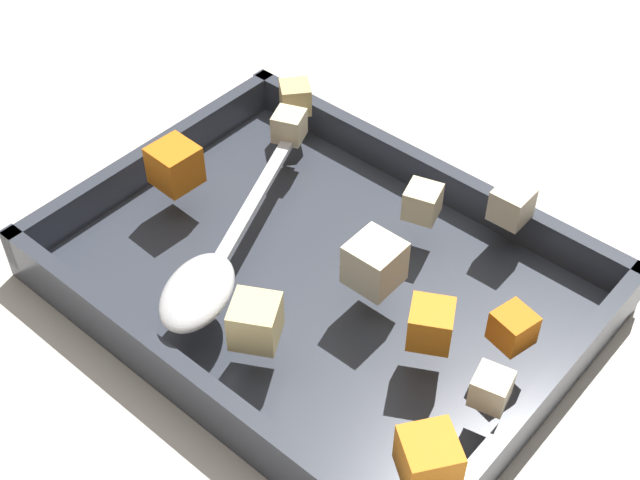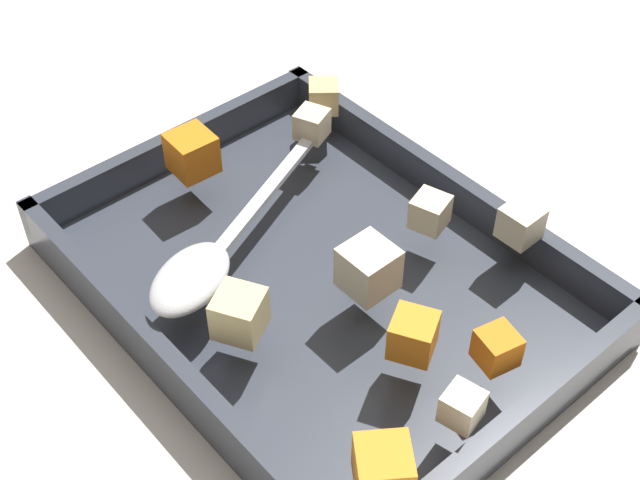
% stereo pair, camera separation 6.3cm
% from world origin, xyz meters
% --- Properties ---
extents(ground_plane, '(4.00, 4.00, 0.00)m').
position_xyz_m(ground_plane, '(0.00, 0.00, 0.00)').
color(ground_plane, beige).
extents(baking_dish, '(0.38, 0.28, 0.05)m').
position_xyz_m(baking_dish, '(0.00, -0.02, 0.01)').
color(baking_dish, '#333842').
rests_on(baking_dish, ground_plane).
extents(carrot_chunk_rim_edge, '(0.04, 0.04, 0.03)m').
position_xyz_m(carrot_chunk_rim_edge, '(0.17, -0.12, 0.06)').
color(carrot_chunk_rim_edge, orange).
rests_on(carrot_chunk_rim_edge, baking_dish).
extents(carrot_chunk_back_center, '(0.04, 0.04, 0.03)m').
position_xyz_m(carrot_chunk_back_center, '(0.11, -0.03, 0.06)').
color(carrot_chunk_back_center, orange).
rests_on(carrot_chunk_back_center, baking_dish).
extents(carrot_chunk_heap_side, '(0.03, 0.03, 0.02)m').
position_xyz_m(carrot_chunk_heap_side, '(0.15, 0.00, 0.06)').
color(carrot_chunk_heap_side, orange).
rests_on(carrot_chunk_heap_side, baking_dish).
extents(carrot_chunk_corner_nw, '(0.03, 0.03, 0.03)m').
position_xyz_m(carrot_chunk_corner_nw, '(-0.13, -0.03, 0.06)').
color(carrot_chunk_corner_nw, orange).
rests_on(carrot_chunk_corner_nw, baking_dish).
extents(potato_chunk_heap_top, '(0.03, 0.03, 0.03)m').
position_xyz_m(potato_chunk_heap_top, '(0.09, 0.10, 0.06)').
color(potato_chunk_heap_top, beige).
rests_on(potato_chunk_heap_top, baking_dish).
extents(potato_chunk_mid_left, '(0.03, 0.03, 0.02)m').
position_xyz_m(potato_chunk_mid_left, '(0.16, -0.05, 0.06)').
color(potato_chunk_mid_left, beige).
rests_on(potato_chunk_mid_left, baking_dish).
extents(potato_chunk_near_right, '(0.03, 0.03, 0.03)m').
position_xyz_m(potato_chunk_near_right, '(0.05, -0.02, 0.06)').
color(potato_chunk_near_right, beige).
rests_on(potato_chunk_near_right, baking_dish).
extents(potato_chunk_under_handle, '(0.03, 0.03, 0.02)m').
position_xyz_m(potato_chunk_under_handle, '(0.03, 0.06, 0.06)').
color(potato_chunk_under_handle, beige).
rests_on(potato_chunk_under_handle, baking_dish).
extents(potato_chunk_near_left, '(0.03, 0.03, 0.02)m').
position_xyz_m(potato_chunk_near_left, '(-0.10, 0.06, 0.06)').
color(potato_chunk_near_left, beige).
rests_on(potato_chunk_near_left, baking_dish).
extents(potato_chunk_far_left, '(0.04, 0.04, 0.03)m').
position_xyz_m(potato_chunk_far_left, '(0.02, -0.11, 0.06)').
color(potato_chunk_far_left, '#E0CC89').
rests_on(potato_chunk_far_left, baking_dish).
extents(potato_chunk_corner_ne, '(0.03, 0.03, 0.02)m').
position_xyz_m(potato_chunk_corner_ne, '(-0.12, 0.10, 0.06)').
color(potato_chunk_corner_ne, tan).
rests_on(potato_chunk_corner_ne, baking_dish).
extents(serving_spoon, '(0.12, 0.23, 0.02)m').
position_xyz_m(serving_spoon, '(-0.03, -0.10, 0.06)').
color(serving_spoon, silver).
rests_on(serving_spoon, baking_dish).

